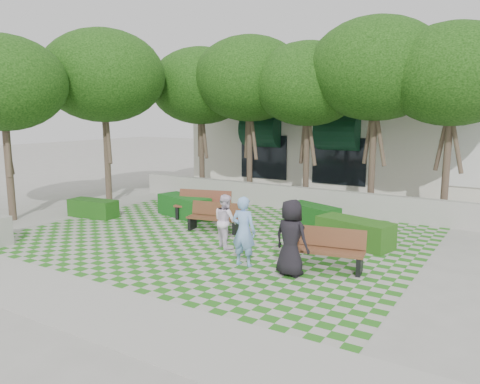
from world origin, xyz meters
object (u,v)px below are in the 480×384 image
Objects in this scene: bench_east at (325,250)px; person_dark at (291,238)px; person_blue at (244,231)px; hedge_west at (93,208)px; bench_mid at (215,218)px; hedge_east at (355,232)px; person_white at (226,221)px; hedge_midright at (313,215)px; bench_west at (203,206)px; hedge_midleft at (184,206)px.

bench_east is 1.09m from person_dark.
person_blue reaches higher than bench_east.
bench_east is at bearing -111.90° from person_dark.
bench_mid is at bearing 7.71° from hedge_west.
hedge_east is at bearing -121.60° from person_blue.
person_dark reaches higher than person_white.
person_dark is (1.61, -5.05, 0.58)m from hedge_midright.
person_white is (-1.00, -3.93, 0.43)m from hedge_midright.
hedge_east is 1.13× the size of hedge_midright.
bench_mid is 0.95× the size of hedge_midright.
person_blue is at bearing -58.18° from bench_west.
hedge_midleft is (-6.64, 0.40, 0.00)m from hedge_east.
bench_west is (-5.80, 2.80, 0.02)m from bench_east.
person_white reaches higher than bench_west.
hedge_midleft is at bearing -163.15° from hedge_midright.
hedge_midright is at bearing 16.85° from hedge_midleft.
hedge_midright is at bearing 139.39° from hedge_east.
hedge_midleft is at bearing -5.97° from person_white.
bench_mid reaches higher than hedge_midright.
hedge_midleft reaches higher than hedge_west.
bench_west is 3.94m from hedge_midright.
bench_east is at bearing -31.11° from bench_mid.
hedge_midright is (2.36, 2.55, -0.11)m from bench_mid.
hedge_east is 1.20× the size of person_dark.
person_white is at bearing -59.00° from bench_west.
person_dark is at bearing 176.87° from person_blue.
person_blue is 1.71m from person_white.
bench_west is 1.18× the size of person_blue.
hedge_midright is 0.88× the size of hedge_midleft.
hedge_midleft is 1.24× the size of person_blue.
bench_west is 1.15× the size of person_dark.
hedge_midright is 1.26× the size of person_white.
person_white is (-2.61, 1.12, -0.14)m from person_dark.
hedge_east is 1.43× the size of person_white.
bench_west is 1.36× the size of person_white.
hedge_midright is 5.33m from person_dark.
hedge_midright is 1.09× the size of person_blue.
hedge_west is 9.20m from person_dark.
bench_mid is at bearing -22.93° from person_dark.
hedge_west is at bearing -146.78° from hedge_midleft.
bench_east is 1.13× the size of person_blue.
person_dark is at bearing -11.43° from hedge_west.
hedge_midleft is 6.10m from person_blue.
person_white is (6.39, -0.70, 0.45)m from hedge_west.
person_blue reaches higher than hedge_midright.
bench_east reaches higher than hedge_midright.
person_dark is at bearing -30.71° from hedge_midleft.
person_blue is 0.97× the size of person_dark.
hedge_east is at bearing -1.10° from bench_mid.
person_white is at bearing -13.95° from person_dark.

